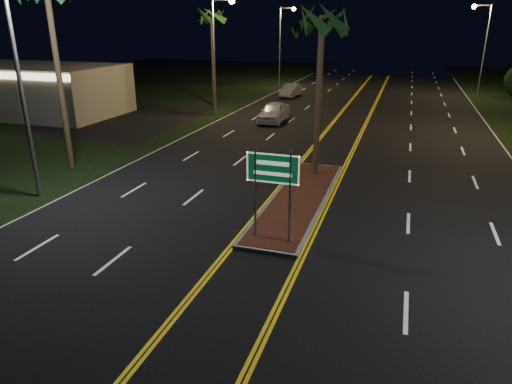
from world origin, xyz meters
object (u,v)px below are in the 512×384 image
at_px(streetlight_left_far, 283,37).
at_px(car_near, 274,110).
at_px(median_island, 299,199).
at_px(car_far, 291,89).
at_px(palm_left_far, 212,16).
at_px(highway_sign, 273,177).
at_px(commercial_building, 30,89).
at_px(palm_median, 322,21).
at_px(streetlight_right_far, 482,40).
at_px(streetlight_left_near, 24,64).
at_px(streetlight_left_mid, 218,44).

height_order(streetlight_left_far, car_near, streetlight_left_far).
bearing_deg(median_island, streetlight_left_far, 106.00).
height_order(median_island, streetlight_left_far, streetlight_left_far).
bearing_deg(streetlight_left_far, car_far, -69.01).
bearing_deg(palm_left_far, median_island, -58.64).
bearing_deg(highway_sign, commercial_building, 146.52).
xyz_separation_m(streetlight_left_far, car_near, (4.94, -21.09, -4.78)).
xyz_separation_m(commercial_building, palm_median, (26.00, -9.49, 5.27)).
xyz_separation_m(highway_sign, palm_left_far, (-12.80, 25.20, 5.34)).
bearing_deg(palm_left_far, streetlight_right_far, 30.88).
relative_size(streetlight_left_near, palm_median, 1.08).
bearing_deg(highway_sign, car_far, 102.81).
xyz_separation_m(commercial_building, streetlight_left_far, (15.39, 24.01, 3.65)).
distance_m(commercial_building, streetlight_right_far, 42.88).
bearing_deg(car_near, palm_median, -65.26).
height_order(streetlight_left_far, palm_left_far, streetlight_left_far).
height_order(streetlight_left_near, car_far, streetlight_left_near).
bearing_deg(palm_left_far, commercial_building, -148.75).
relative_size(palm_left_far, car_near, 1.68).
distance_m(palm_median, car_far, 27.41).
bearing_deg(commercial_building, car_near, 8.17).
bearing_deg(streetlight_left_near, palm_left_far, 95.21).
bearing_deg(car_near, palm_left_far, 144.65).
relative_size(streetlight_left_far, palm_left_far, 1.02).
bearing_deg(streetlight_right_far, streetlight_left_near, -119.19).
distance_m(palm_left_far, car_near, 11.13).
bearing_deg(median_island, car_far, 104.59).
relative_size(commercial_building, streetlight_left_near, 1.67).
xyz_separation_m(streetlight_left_far, palm_median, (10.61, -33.50, 1.62)).
bearing_deg(highway_sign, palm_median, 90.00).
bearing_deg(streetlight_left_near, streetlight_left_mid, 90.00).
bearing_deg(streetlight_right_far, car_near, -130.46).
relative_size(streetlight_left_near, streetlight_left_far, 1.00).
distance_m(highway_sign, streetlight_left_near, 11.17).
height_order(highway_sign, palm_median, palm_median).
xyz_separation_m(highway_sign, car_near, (-5.67, 20.11, -1.53)).
distance_m(median_island, streetlight_left_mid, 20.80).
bearing_deg(commercial_building, streetlight_left_far, 57.35).
relative_size(streetlight_left_near, car_near, 1.71).
bearing_deg(commercial_building, streetlight_left_mid, 14.61).
relative_size(highway_sign, streetlight_left_mid, 0.36).
distance_m(highway_sign, streetlight_right_far, 40.74).
height_order(palm_left_far, car_near, palm_left_far).
height_order(streetlight_left_near, streetlight_left_mid, same).
distance_m(streetlight_left_near, palm_left_far, 24.19).
bearing_deg(highway_sign, streetlight_left_mid, 116.59).
distance_m(streetlight_left_mid, car_near, 6.96).
xyz_separation_m(highway_sign, commercial_building, (-26.00, 17.19, -0.40)).
height_order(highway_sign, streetlight_left_near, streetlight_left_near).
distance_m(commercial_building, streetlight_left_mid, 16.31).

